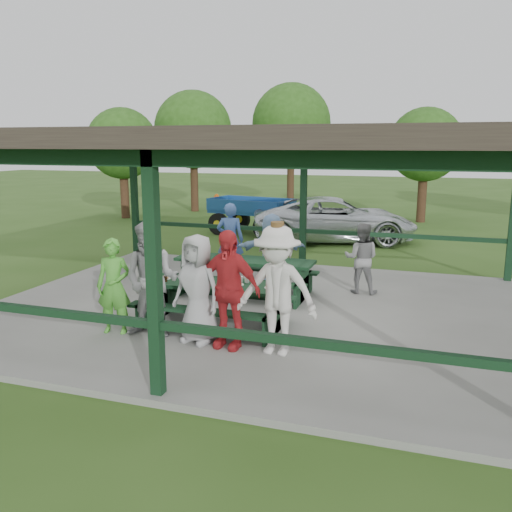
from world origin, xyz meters
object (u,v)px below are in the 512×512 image
(contestant_grey_left, at_px, (152,280))
(contestant_white_fedora, at_px, (277,291))
(contestant_green, at_px, (114,286))
(picnic_table_far, at_px, (245,272))
(spectator_grey, at_px, (361,258))
(spectator_lblue, at_px, (272,250))
(pickup_truck, at_px, (335,220))
(contestant_red, at_px, (228,289))
(contestant_grey_mid, at_px, (197,289))
(picnic_table_near, at_px, (215,299))
(farm_trailer, at_px, (251,215))
(spectator_blue, at_px, (230,240))

(contestant_grey_left, height_order, contestant_white_fedora, contestant_white_fedora)
(contestant_green, bearing_deg, picnic_table_far, 54.27)
(contestant_green, relative_size, spectator_grey, 1.07)
(spectator_lblue, bearing_deg, pickup_truck, -111.79)
(contestant_red, bearing_deg, contestant_grey_mid, -178.81)
(picnic_table_near, height_order, contestant_white_fedora, contestant_white_fedora)
(contestant_red, xyz_separation_m, farm_trailer, (-3.29, 10.70, -0.34))
(picnic_table_near, bearing_deg, spectator_lblue, 86.64)
(spectator_grey, distance_m, pickup_truck, 6.56)
(contestant_grey_left, relative_size, contestant_red, 1.03)
(picnic_table_near, xyz_separation_m, picnic_table_far, (-0.17, 2.00, 0.01))
(spectator_lblue, height_order, pickup_truck, spectator_lblue)
(contestant_green, relative_size, contestant_red, 0.86)
(picnic_table_far, distance_m, farm_trailer, 8.26)
(picnic_table_near, distance_m, contestant_red, 1.10)
(contestant_green, bearing_deg, spectator_blue, 72.70)
(picnic_table_near, distance_m, farm_trailer, 10.23)
(spectator_blue, xyz_separation_m, farm_trailer, (-1.69, 6.47, -0.29))
(contestant_grey_mid, bearing_deg, spectator_lblue, 102.53)
(contestant_red, relative_size, spectator_blue, 1.05)
(contestant_grey_mid, xyz_separation_m, farm_trailer, (-2.76, 10.65, -0.28))
(picnic_table_near, relative_size, contestant_grey_left, 1.37)
(pickup_truck, bearing_deg, contestant_grey_left, 157.44)
(contestant_grey_mid, relative_size, contestant_red, 0.94)
(contestant_white_fedora, bearing_deg, picnic_table_near, 151.25)
(contestant_grey_left, relative_size, pickup_truck, 0.36)
(contestant_grey_left, height_order, spectator_lblue, contestant_grey_left)
(picnic_table_far, height_order, contestant_white_fedora, contestant_white_fedora)
(picnic_table_near, xyz_separation_m, contestant_green, (-1.42, -0.83, 0.31))
(contestant_grey_mid, bearing_deg, spectator_blue, 118.74)
(spectator_grey, bearing_deg, picnic_table_far, 20.20)
(picnic_table_far, distance_m, contestant_red, 2.96)
(contestant_white_fedora, xyz_separation_m, spectator_lblue, (-1.19, 3.66, -0.16))
(contestant_green, height_order, spectator_grey, contestant_green)
(contestant_red, relative_size, contestant_white_fedora, 0.92)
(picnic_table_near, bearing_deg, contestant_grey_left, -133.33)
(contestant_red, distance_m, spectator_blue, 4.52)
(spectator_blue, xyz_separation_m, spectator_grey, (3.10, -0.50, -0.13))
(contestant_red, height_order, spectator_lblue, contestant_red)
(contestant_grey_mid, distance_m, contestant_white_fedora, 1.31)
(contestant_grey_left, bearing_deg, contestant_red, -10.52)
(contestant_green, bearing_deg, farm_trailer, 84.99)
(picnic_table_near, xyz_separation_m, contestant_grey_mid, (0.05, -0.78, 0.38))
(picnic_table_far, height_order, contestant_grey_mid, contestant_grey_mid)
(contestant_grey_mid, height_order, farm_trailer, contestant_grey_mid)
(spectator_lblue, bearing_deg, contestant_white_fedora, 87.94)
(contestant_white_fedora, bearing_deg, contestant_green, -176.96)
(picnic_table_far, distance_m, contestant_green, 3.10)
(contestant_grey_left, xyz_separation_m, spectator_lblue, (0.91, 3.59, -0.13))
(spectator_blue, height_order, farm_trailer, spectator_blue)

